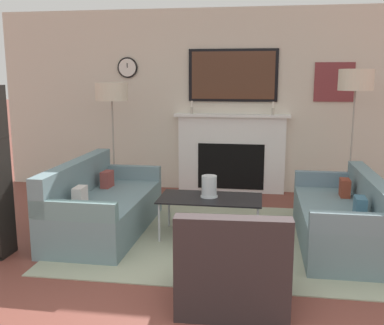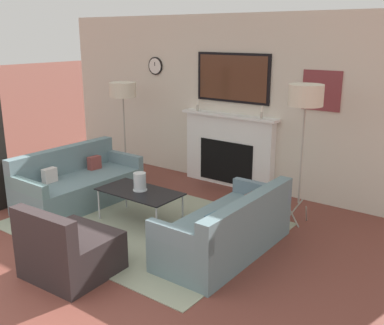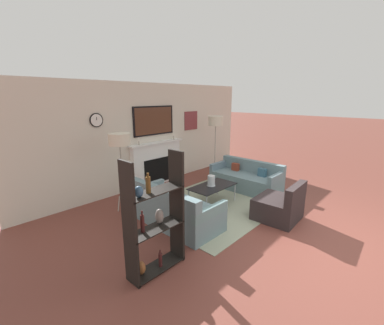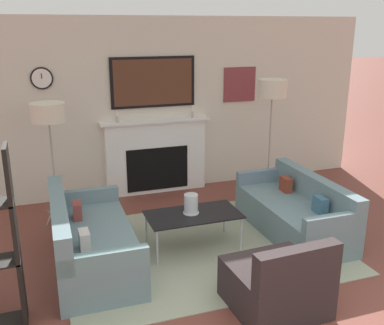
{
  "view_description": "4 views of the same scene",
  "coord_description": "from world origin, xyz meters",
  "px_view_note": "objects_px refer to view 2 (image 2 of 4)",
  "views": [
    {
      "loc": [
        0.44,
        -2.1,
        1.72
      ],
      "look_at": [
        -0.35,
        2.92,
        0.74
      ],
      "focal_mm": 42.0,
      "sensor_mm": 36.0,
      "label": 1
    },
    {
      "loc": [
        3.74,
        -1.44,
        2.4
      ],
      "look_at": [
        0.29,
        3.17,
        0.74
      ],
      "focal_mm": 42.0,
      "sensor_mm": 36.0,
      "label": 2
    },
    {
      "loc": [
        -4.32,
        -0.78,
        2.35
      ],
      "look_at": [
        -0.14,
        3.11,
        0.88
      ],
      "focal_mm": 24.0,
      "sensor_mm": 36.0,
      "label": 3
    },
    {
      "loc": [
        -1.69,
        -2.05,
        2.55
      ],
      "look_at": [
        0.13,
        3.2,
        0.86
      ],
      "focal_mm": 42.0,
      "sensor_mm": 36.0,
      "label": 4
    }
  ],
  "objects_px": {
    "hurricane_candle": "(140,183)",
    "couch_left": "(78,185)",
    "floor_lamp_left": "(123,91)",
    "couch_right": "(228,231)",
    "coffee_table": "(140,193)",
    "floor_lamp_right": "(306,97)",
    "armchair": "(69,251)"
  },
  "relations": [
    {
      "from": "couch_left",
      "to": "floor_lamp_left",
      "type": "xyz_separation_m",
      "value": [
        -0.27,
        1.26,
        1.22
      ]
    },
    {
      "from": "floor_lamp_left",
      "to": "hurricane_candle",
      "type": "bearing_deg",
      "value": -39.3
    },
    {
      "from": "hurricane_candle",
      "to": "floor_lamp_left",
      "type": "relative_size",
      "value": 0.14
    },
    {
      "from": "armchair",
      "to": "floor_lamp_left",
      "type": "bearing_deg",
      "value": 124.61
    },
    {
      "from": "armchair",
      "to": "floor_lamp_right",
      "type": "height_order",
      "value": "floor_lamp_right"
    },
    {
      "from": "hurricane_candle",
      "to": "couch_left",
      "type": "bearing_deg",
      "value": -177.29
    },
    {
      "from": "armchair",
      "to": "floor_lamp_left",
      "type": "height_order",
      "value": "floor_lamp_left"
    },
    {
      "from": "couch_right",
      "to": "armchair",
      "type": "relative_size",
      "value": 2.08
    },
    {
      "from": "armchair",
      "to": "floor_lamp_right",
      "type": "relative_size",
      "value": 0.47
    },
    {
      "from": "couch_left",
      "to": "hurricane_candle",
      "type": "xyz_separation_m",
      "value": [
        1.2,
        0.06,
        0.27
      ]
    },
    {
      "from": "couch_left",
      "to": "coffee_table",
      "type": "distance_m",
      "value": 1.22
    },
    {
      "from": "floor_lamp_left",
      "to": "couch_right",
      "type": "bearing_deg",
      "value": -23.79
    },
    {
      "from": "couch_left",
      "to": "couch_right",
      "type": "xyz_separation_m",
      "value": [
        2.59,
        -0.0,
        -0.01
      ]
    },
    {
      "from": "floor_lamp_left",
      "to": "coffee_table",
      "type": "bearing_deg",
      "value": -39.67
    },
    {
      "from": "coffee_table",
      "to": "floor_lamp_left",
      "type": "relative_size",
      "value": 0.67
    },
    {
      "from": "coffee_table",
      "to": "floor_lamp_right",
      "type": "distance_m",
      "value": 2.41
    },
    {
      "from": "couch_right",
      "to": "floor_lamp_right",
      "type": "xyz_separation_m",
      "value": [
        0.28,
        1.26,
        1.39
      ]
    },
    {
      "from": "couch_left",
      "to": "floor_lamp_left",
      "type": "bearing_deg",
      "value": 102.29
    },
    {
      "from": "couch_left",
      "to": "hurricane_candle",
      "type": "distance_m",
      "value": 1.23
    },
    {
      "from": "coffee_table",
      "to": "floor_lamp_right",
      "type": "relative_size",
      "value": 0.6
    },
    {
      "from": "couch_left",
      "to": "coffee_table",
      "type": "xyz_separation_m",
      "value": [
        1.21,
        0.03,
        0.13
      ]
    },
    {
      "from": "couch_left",
      "to": "couch_right",
      "type": "bearing_deg",
      "value": -0.01
    },
    {
      "from": "couch_right",
      "to": "coffee_table",
      "type": "bearing_deg",
      "value": 178.88
    },
    {
      "from": "couch_left",
      "to": "armchair",
      "type": "height_order",
      "value": "couch_left"
    },
    {
      "from": "floor_lamp_left",
      "to": "floor_lamp_right",
      "type": "xyz_separation_m",
      "value": [
        3.15,
        0.0,
        0.16
      ]
    },
    {
      "from": "couch_right",
      "to": "hurricane_candle",
      "type": "distance_m",
      "value": 1.42
    },
    {
      "from": "hurricane_candle",
      "to": "floor_lamp_right",
      "type": "relative_size",
      "value": 0.13
    },
    {
      "from": "armchair",
      "to": "floor_lamp_right",
      "type": "bearing_deg",
      "value": 63.4
    },
    {
      "from": "floor_lamp_right",
      "to": "coffee_table",
      "type": "bearing_deg",
      "value": -143.3
    },
    {
      "from": "armchair",
      "to": "coffee_table",
      "type": "xyz_separation_m",
      "value": [
        -0.33,
        1.41,
        0.15
      ]
    },
    {
      "from": "floor_lamp_right",
      "to": "armchair",
      "type": "bearing_deg",
      "value": -116.6
    },
    {
      "from": "couch_left",
      "to": "floor_lamp_left",
      "type": "distance_m",
      "value": 1.78
    }
  ]
}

